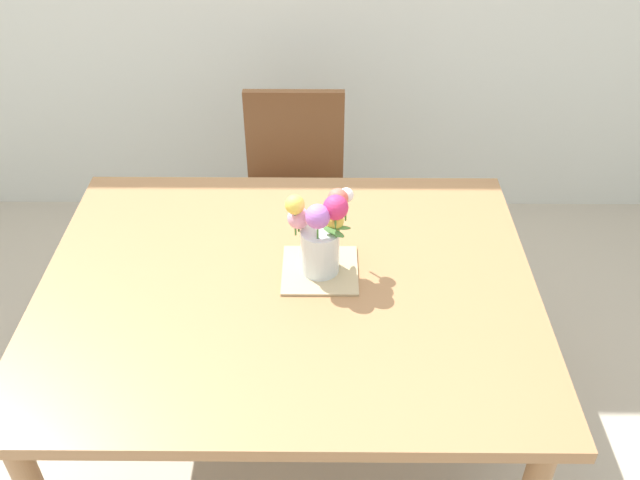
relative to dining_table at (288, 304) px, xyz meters
The scene contains 5 objects.
ground_plane 0.68m from the dining_table, ahead, with size 12.00×12.00×0.00m, color #B7AD99.
dining_table is the anchor object (origin of this frame).
chair_far 0.95m from the dining_table, 91.13° to the left, with size 0.42×0.42×0.90m.
placemat 0.14m from the dining_table, 30.83° to the left, with size 0.23×0.23×0.01m, color tan.
flower_vase 0.26m from the dining_table, 32.19° to the left, with size 0.20×0.17×0.27m.
Camera 1 is at (0.11, -1.57, 2.12)m, focal length 38.83 mm.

